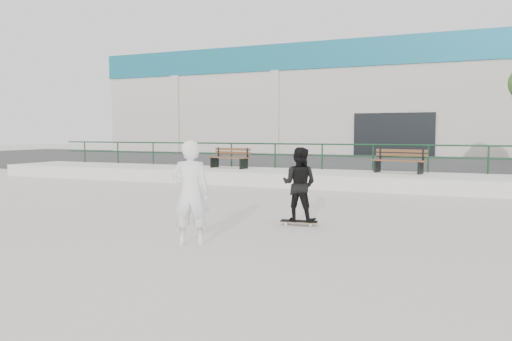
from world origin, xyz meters
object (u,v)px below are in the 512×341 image
at_px(skateboard, 299,222).
at_px(standing_skater, 299,184).
at_px(seated_skater, 190,193).
at_px(bench_left, 230,158).
at_px(bench_right, 399,161).

xyz_separation_m(skateboard, standing_skater, (0.00, 0.00, 0.80)).
bearing_deg(seated_skater, bench_left, -89.59).
xyz_separation_m(bench_left, skateboard, (5.74, -8.43, -0.84)).
bearing_deg(skateboard, seated_skater, -123.27).
height_order(bench_left, bench_right, bench_right).
height_order(skateboard, seated_skater, seated_skater).
bearing_deg(bench_right, skateboard, -84.73).
relative_size(bench_right, skateboard, 2.46).
bearing_deg(bench_right, standing_skater, -84.73).
relative_size(bench_left, seated_skater, 1.03).
bearing_deg(standing_skater, skateboard, 1.84).
distance_m(bench_left, skateboard, 10.24).
bearing_deg(bench_right, seated_skater, -89.14).
distance_m(bench_left, standing_skater, 10.20).
xyz_separation_m(bench_left, seated_skater, (4.57, -10.96, 0.00)).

